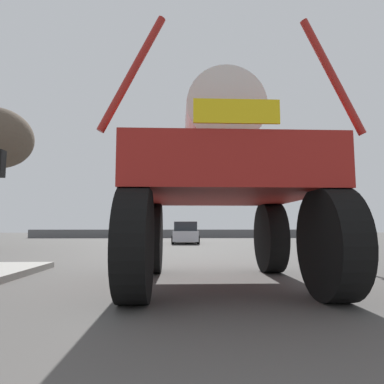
% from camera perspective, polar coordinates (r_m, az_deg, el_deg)
% --- Properties ---
extents(ground_plane, '(120.00, 120.00, 0.00)m').
position_cam_1_polar(ground_plane, '(17.59, -1.34, -9.59)').
color(ground_plane, '#4C4947').
extents(oversize_sprayer, '(4.10, 5.14, 4.38)m').
position_cam_1_polar(oversize_sprayer, '(6.91, 4.67, 1.69)').
color(oversize_sprayer, black).
rests_on(oversize_sprayer, ground).
extents(sedan_ahead, '(1.97, 4.14, 1.52)m').
position_cam_1_polar(sedan_ahead, '(24.23, -1.09, -6.92)').
color(sedan_ahead, '#B7B7BF').
rests_on(sedan_ahead, ground).
extents(traffic_signal_near_right, '(0.24, 0.54, 3.76)m').
position_cam_1_polar(traffic_signal_near_right, '(11.61, 20.98, 2.52)').
color(traffic_signal_near_right, '#A8AAAF').
rests_on(traffic_signal_near_right, ground).
extents(roadside_barrier, '(32.19, 0.24, 0.90)m').
position_cam_1_polar(roadside_barrier, '(37.29, -2.12, -7.00)').
color(roadside_barrier, '#59595B').
rests_on(roadside_barrier, ground).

